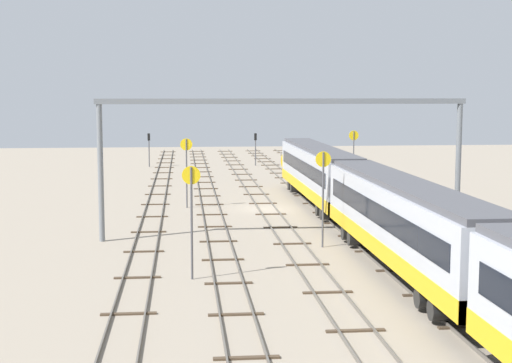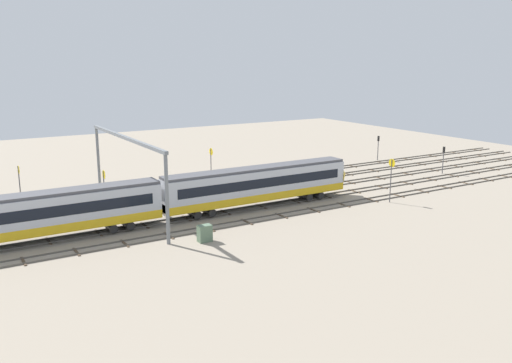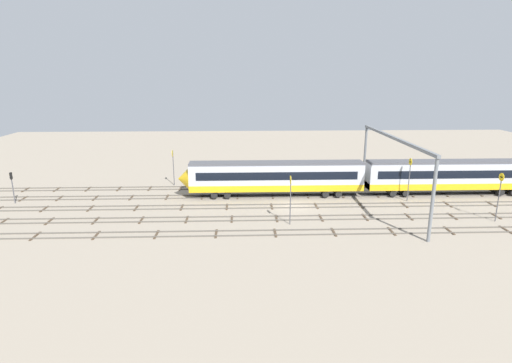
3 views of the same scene
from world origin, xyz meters
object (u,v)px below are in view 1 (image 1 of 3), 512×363
(speed_sign_far_trackside, at_px, (354,148))
(signal_light_trackside_departure, at_px, (149,145))
(speed_sign_near_foreground, at_px, (323,186))
(speed_sign_distant_end, at_px, (191,207))
(overhead_gantry, at_px, (284,130))
(speed_sign_mid_trackside, at_px, (186,163))
(relay_cabinet, at_px, (456,214))
(train, at_px, (399,222))
(signal_light_trackside_approach, at_px, (255,144))

(speed_sign_far_trackside, xyz_separation_m, signal_light_trackside_departure, (19.27, 22.30, -0.82))
(speed_sign_near_foreground, distance_m, speed_sign_distant_end, 10.89)
(overhead_gantry, distance_m, speed_sign_distant_end, 12.57)
(overhead_gantry, relative_size, speed_sign_far_trackside, 4.35)
(speed_sign_distant_end, distance_m, signal_light_trackside_departure, 59.56)
(speed_sign_mid_trackside, bearing_deg, overhead_gantry, -155.56)
(signal_light_trackside_departure, xyz_separation_m, relay_cabinet, (-45.59, -23.75, -2.00))
(signal_light_trackside_departure, bearing_deg, speed_sign_mid_trackside, -172.51)
(speed_sign_near_foreground, bearing_deg, signal_light_trackside_departure, 13.87)
(train, bearing_deg, speed_sign_distant_end, 93.32)
(speed_sign_near_foreground, xyz_separation_m, speed_sign_distant_end, (-7.27, 8.11, -0.09))
(signal_light_trackside_departure, bearing_deg, signal_light_trackside_approach, -87.84)
(speed_sign_mid_trackside, distance_m, speed_sign_far_trackside, 23.79)
(speed_sign_mid_trackside, bearing_deg, relay_cabinet, -118.51)
(train, xyz_separation_m, speed_sign_distant_end, (-0.64, 10.98, 1.09))
(speed_sign_near_foreground, bearing_deg, signal_light_trackside_approach, -1.00)
(overhead_gantry, xyz_separation_m, speed_sign_mid_trackside, (13.69, 6.22, -3.34))
(speed_sign_mid_trackside, relative_size, speed_sign_far_trackside, 1.04)
(speed_sign_mid_trackside, distance_m, signal_light_trackside_approach, 36.89)
(speed_sign_mid_trackside, xyz_separation_m, relay_cabinet, (-10.39, -19.12, -2.92))
(speed_sign_mid_trackside, bearing_deg, train, -154.73)
(speed_sign_near_foreground, bearing_deg, speed_sign_distant_end, 131.86)
(speed_sign_near_foreground, height_order, speed_sign_far_trackside, speed_sign_near_foreground)
(overhead_gantry, relative_size, speed_sign_near_foreground, 4.06)
(signal_light_trackside_approach, height_order, signal_light_trackside_departure, signal_light_trackside_departure)
(speed_sign_far_trackside, xyz_separation_m, signal_light_trackside_approach, (19.79, 8.51, -0.87))
(signal_light_trackside_departure, bearing_deg, speed_sign_far_trackside, -130.83)
(speed_sign_distant_end, distance_m, signal_light_trackside_approach, 60.57)
(speed_sign_near_foreground, xyz_separation_m, speed_sign_mid_trackside, (16.90, 8.24, -0.07))
(train, height_order, speed_sign_distant_end, speed_sign_distant_end)
(train, height_order, speed_sign_near_foreground, speed_sign_near_foreground)
(overhead_gantry, distance_m, speed_sign_far_trackside, 31.94)
(signal_light_trackside_approach, bearing_deg, relay_cabinet, -167.81)
(speed_sign_mid_trackside, height_order, speed_sign_far_trackside, speed_sign_mid_trackside)
(overhead_gantry, distance_m, speed_sign_near_foreground, 5.00)
(overhead_gantry, height_order, speed_sign_distant_end, overhead_gantry)
(speed_sign_mid_trackside, relative_size, relay_cabinet, 3.43)
(overhead_gantry, xyz_separation_m, speed_sign_distant_end, (-10.47, 6.10, -3.36))
(overhead_gantry, height_order, relay_cabinet, overhead_gantry)
(train, relative_size, signal_light_trackside_approach, 17.78)
(speed_sign_distant_end, bearing_deg, speed_sign_near_foreground, -48.14)
(signal_light_trackside_approach, relative_size, relay_cabinet, 2.52)
(speed_sign_near_foreground, relative_size, speed_sign_distant_end, 1.02)
(speed_sign_near_foreground, relative_size, speed_sign_mid_trackside, 1.03)
(speed_sign_mid_trackside, distance_m, speed_sign_distant_end, 24.16)
(speed_sign_near_foreground, distance_m, relay_cabinet, 13.03)
(speed_sign_far_trackside, bearing_deg, relay_cabinet, -176.85)
(train, distance_m, speed_sign_near_foreground, 7.32)
(train, height_order, signal_light_trackside_departure, train)
(train, distance_m, speed_sign_mid_trackside, 26.04)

